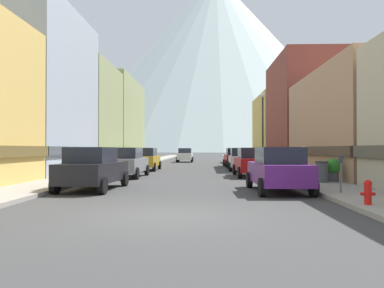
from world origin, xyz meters
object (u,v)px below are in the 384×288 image
at_px(parking_meter_near, 341,168).
at_px(potted_plant_0, 333,169).
at_px(car_right_1, 252,162).
at_px(trash_bin_right, 322,172).
at_px(pedestrian_0, 303,163).
at_px(car_left_1, 127,162).
at_px(car_right_2, 241,159).
at_px(car_right_3, 235,157).
at_px(streetlamp_right, 263,119).
at_px(car_left_0, 93,168).
at_px(car_left_2, 145,159).
at_px(car_right_0, 278,169).
at_px(fire_hydrant_near, 368,191).
at_px(car_driving_0, 185,155).

height_order(parking_meter_near, potted_plant_0, parking_meter_near).
bearing_deg(potted_plant_0, car_right_1, 121.51).
distance_m(trash_bin_right, pedestrian_0, 2.94).
xyz_separation_m(car_left_1, car_right_2, (7.60, 7.66, 0.00)).
xyz_separation_m(car_right_3, streetlamp_right, (1.55, -7.16, 3.09)).
xyz_separation_m(car_left_0, parking_meter_near, (9.55, -1.97, 0.11)).
height_order(car_left_0, parking_meter_near, car_left_0).
bearing_deg(car_right_2, car_left_0, -117.37).
xyz_separation_m(car_left_2, car_right_3, (7.60, 6.45, 0.00)).
height_order(car_left_2, pedestrian_0, pedestrian_0).
bearing_deg(trash_bin_right, car_right_1, 114.35).
bearing_deg(trash_bin_right, car_left_2, 129.89).
height_order(car_right_3, pedestrian_0, pedestrian_0).
relative_size(trash_bin_right, pedestrian_0, 0.56).
relative_size(car_left_0, streetlamp_right, 0.76).
relative_size(car_right_0, pedestrian_0, 2.54).
xyz_separation_m(car_left_1, car_right_3, (7.60, 13.77, 0.00)).
bearing_deg(potted_plant_0, pedestrian_0, 106.66).
bearing_deg(pedestrian_0, car_left_2, 137.46).
distance_m(car_right_3, fire_hydrant_near, 25.81).
xyz_separation_m(car_driving_0, trash_bin_right, (7.95, -31.06, -0.26)).
xyz_separation_m(car_right_3, parking_meter_near, (1.95, -22.76, 0.11)).
height_order(car_right_1, trash_bin_right, car_right_1).
height_order(car_left_0, car_right_3, same).
xyz_separation_m(car_left_0, fire_hydrant_near, (9.25, -4.97, -0.37)).
bearing_deg(car_right_2, car_right_1, -89.98).
distance_m(car_left_0, car_left_1, 7.02).
height_order(car_left_0, trash_bin_right, car_left_0).
xyz_separation_m(car_left_1, streetlamp_right, (9.15, 6.61, 3.09)).
height_order(car_right_1, car_right_3, same).
distance_m(car_left_0, car_right_3, 22.14).
distance_m(car_left_2, trash_bin_right, 15.83).
xyz_separation_m(car_right_3, fire_hydrant_near, (1.65, -25.76, -0.37)).
relative_size(car_driving_0, potted_plant_0, 4.00).
height_order(car_left_2, streetlamp_right, streetlamp_right).
xyz_separation_m(car_left_1, car_right_0, (7.60, -7.55, 0.00)).
bearing_deg(parking_meter_near, car_right_1, 101.25).
height_order(car_left_2, parking_meter_near, car_left_2).
bearing_deg(car_right_1, car_driving_0, 101.99).
bearing_deg(car_driving_0, car_left_0, -93.79).
distance_m(car_right_2, car_right_3, 6.11).
bearing_deg(car_right_3, trash_bin_right, -82.19).
bearing_deg(potted_plant_0, fire_hydrant_near, -101.55).
bearing_deg(car_driving_0, car_left_1, -94.80).
xyz_separation_m(car_left_2, pedestrian_0, (10.05, -9.22, 0.06)).
relative_size(car_left_2, car_driving_0, 1.00).
distance_m(car_left_2, potted_plant_0, 15.94).
bearing_deg(trash_bin_right, parking_meter_near, -98.19).
distance_m(car_right_1, car_right_2, 6.85).
xyz_separation_m(car_right_2, car_driving_0, (-5.40, 18.57, 0.00)).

